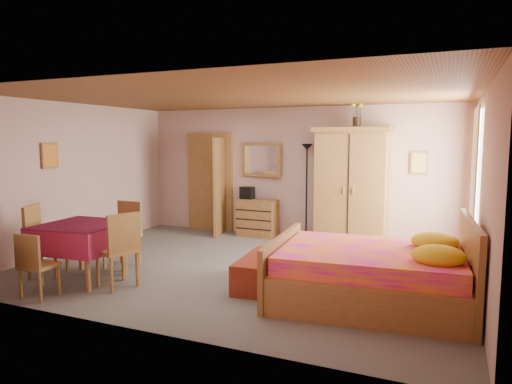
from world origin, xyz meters
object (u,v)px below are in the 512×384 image
at_px(stereo, 247,193).
at_px(chair_south, 39,265).
at_px(chest_of_drawers, 257,218).
at_px(wall_mirror, 261,160).
at_px(chair_north, 121,235).
at_px(floor_lamp, 306,192).
at_px(wardrobe, 352,187).
at_px(bed, 370,258).
at_px(chair_east, 117,249).
at_px(sunflower_vase, 357,113).
at_px(bench, 260,270).
at_px(dining_table, 84,252).
at_px(chair_west, 47,240).

xyz_separation_m(stereo, chair_south, (-0.83, -4.45, -0.46)).
distance_m(chest_of_drawers, stereo, 0.56).
bearing_deg(wall_mirror, chest_of_drawers, -86.41).
bearing_deg(chair_south, chair_north, 85.23).
distance_m(chest_of_drawers, chair_north, 3.09).
xyz_separation_m(floor_lamp, wardrobe, (0.89, -0.11, 0.15)).
height_order(wall_mirror, bed, wall_mirror).
bearing_deg(chair_north, chair_east, 129.03).
bearing_deg(sunflower_vase, chair_north, -136.13).
height_order(bench, chair_south, chair_south).
height_order(floor_lamp, chair_north, floor_lamp).
bearing_deg(chair_south, bench, 29.80).
xyz_separation_m(wall_mirror, dining_table, (-1.10, -3.84, -1.15)).
distance_m(wardrobe, sunflower_vase, 1.36).
relative_size(bed, chair_north, 2.30).
height_order(sunflower_vase, chair_east, sunflower_vase).
relative_size(wall_mirror, chair_east, 0.86).
distance_m(bench, chair_north, 2.33).
relative_size(bed, dining_table, 2.12).
relative_size(wall_mirror, floor_lamp, 0.46).
xyz_separation_m(bench, dining_table, (-2.36, -0.76, 0.20)).
distance_m(sunflower_vase, chair_north, 4.61).
xyz_separation_m(chair_south, chair_east, (0.61, 0.72, 0.09)).
distance_m(stereo, chair_east, 3.75).
xyz_separation_m(wall_mirror, chair_north, (-1.05, -3.11, -1.05)).
bearing_deg(chest_of_drawers, floor_lamp, 4.68).
relative_size(stereo, wardrobe, 0.12).
bearing_deg(sunflower_vase, wall_mirror, 173.76).
distance_m(floor_lamp, chair_east, 4.05).
bearing_deg(chest_of_drawers, bench, -65.04).
relative_size(chair_west, chair_east, 1.01).
distance_m(chest_of_drawers, floor_lamp, 1.16).
distance_m(chest_of_drawers, wardrobe, 2.04).
bearing_deg(wardrobe, stereo, 177.12).
xyz_separation_m(floor_lamp, dining_table, (-2.12, -3.69, -0.54)).
bearing_deg(chair_west, chest_of_drawers, 131.54).
xyz_separation_m(stereo, floor_lamp, (1.26, 0.01, 0.06)).
relative_size(floor_lamp, chair_west, 1.84).
distance_m(chest_of_drawers, chair_south, 4.53).
bearing_deg(chair_north, floor_lamp, -121.97).
bearing_deg(chair_east, bed, -55.38).
bearing_deg(stereo, dining_table, -103.08).
bearing_deg(chest_of_drawers, bed, -45.87).
xyz_separation_m(bed, chair_east, (-3.19, -0.75, -0.03)).
height_order(chair_west, chair_east, chair_west).
xyz_separation_m(bench, chair_south, (-2.34, -1.53, 0.22)).
distance_m(wardrobe, chair_south, 5.33).
bearing_deg(bed, chest_of_drawers, 128.30).
xyz_separation_m(stereo, chair_west, (-1.50, -3.71, -0.36)).
xyz_separation_m(bed, chair_west, (-4.47, -0.73, -0.02)).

